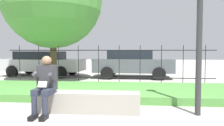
{
  "coord_description": "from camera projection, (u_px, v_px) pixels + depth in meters",
  "views": [
    {
      "loc": [
        0.91,
        -4.7,
        1.35
      ],
      "look_at": [
        0.2,
        2.93,
        0.93
      ],
      "focal_mm": 35.0,
      "sensor_mm": 36.0,
      "label": 1
    }
  ],
  "objects": [
    {
      "name": "ground_plane",
      "position": [
        91.0,
        112.0,
        4.83
      ],
      "size": [
        60.0,
        60.0,
        0.0
      ],
      "primitive_type": "plane",
      "color": "#A8A399"
    },
    {
      "name": "iron_fence",
      "position": [
        109.0,
        64.0,
        8.54
      ],
      "size": [
        8.11,
        0.03,
        1.57
      ],
      "color": "black",
      "rests_on": "ground_plane"
    },
    {
      "name": "person_seated_reader",
      "position": [
        45.0,
        83.0,
        4.62
      ],
      "size": [
        0.42,
        0.73,
        1.25
      ],
      "color": "black",
      "rests_on": "ground_plane"
    },
    {
      "name": "car_parked_left",
      "position": [
        43.0,
        63.0,
        11.81
      ],
      "size": [
        4.42,
        2.07,
        1.33
      ],
      "rotation": [
        0.0,
        0.0,
        -0.08
      ],
      "color": "#B7B7BC",
      "rests_on": "ground_plane"
    },
    {
      "name": "stone_bench",
      "position": [
        89.0,
        103.0,
        4.83
      ],
      "size": [
        2.25,
        0.46,
        0.45
      ],
      "color": "gray",
      "rests_on": "ground_plane"
    },
    {
      "name": "grass_berm",
      "position": [
        103.0,
        91.0,
        6.85
      ],
      "size": [
        10.11,
        2.66,
        0.2
      ],
      "color": "#4C893D",
      "rests_on": "ground_plane"
    },
    {
      "name": "car_parked_center",
      "position": [
        132.0,
        63.0,
        11.06
      ],
      "size": [
        3.97,
        2.04,
        1.39
      ],
      "rotation": [
        0.0,
        0.0,
        -0.03
      ],
      "color": "#4C5156",
      "rests_on": "ground_plane"
    }
  ]
}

